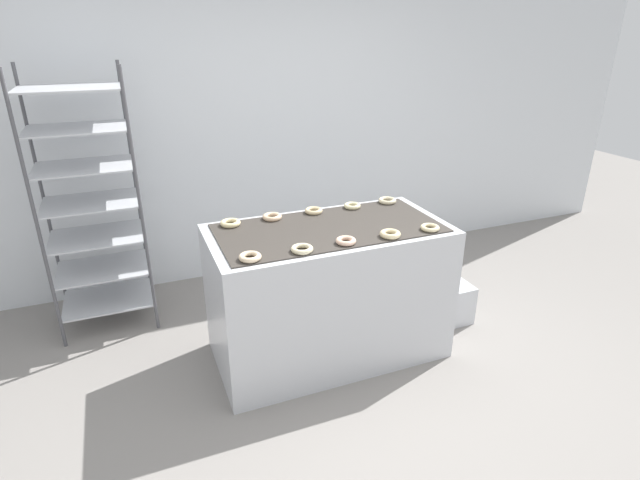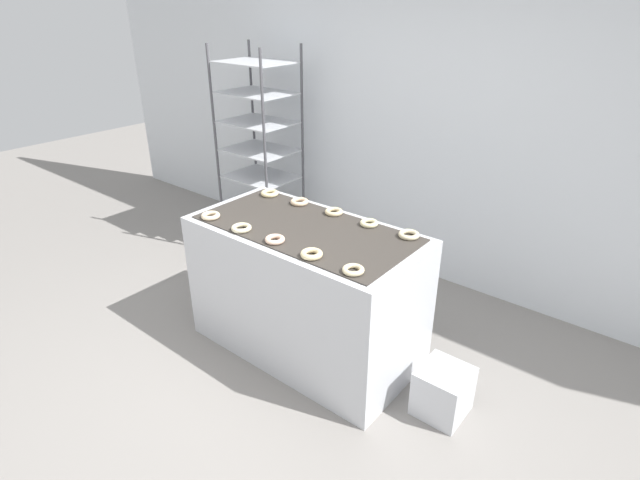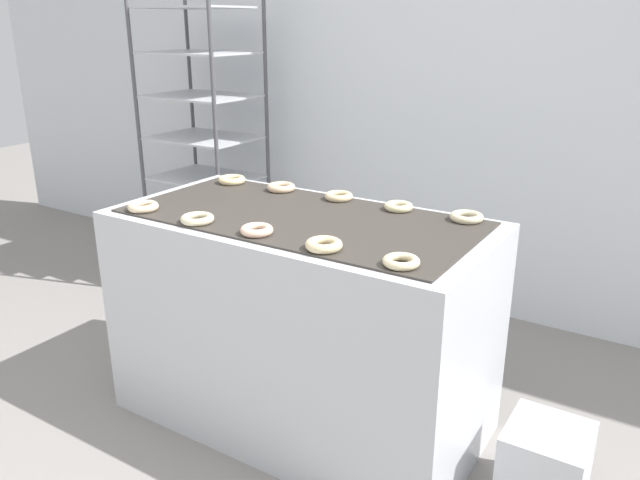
% 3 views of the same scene
% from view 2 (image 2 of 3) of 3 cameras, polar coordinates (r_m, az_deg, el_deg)
% --- Properties ---
extents(ground_plane, '(14.00, 14.00, 0.00)m').
position_cam_2_polar(ground_plane, '(3.29, -9.03, -17.16)').
color(ground_plane, gray).
extents(wall_back, '(8.00, 0.05, 2.80)m').
position_cam_2_polar(wall_back, '(4.19, 11.95, 14.01)').
color(wall_back, silver).
rests_on(wall_back, ground_plane).
extents(fryer_machine, '(1.52, 0.77, 0.93)m').
position_cam_2_polar(fryer_machine, '(3.36, -1.61, -5.76)').
color(fryer_machine, silver).
rests_on(fryer_machine, ground_plane).
extents(baking_rack_cart, '(0.66, 0.51, 1.88)m').
position_cam_2_polar(baking_rack_cart, '(4.71, -6.93, 10.14)').
color(baking_rack_cart, '#4C4C51').
rests_on(baking_rack_cart, ground_plane).
extents(glaze_bin, '(0.28, 0.29, 0.30)m').
position_cam_2_polar(glaze_bin, '(3.15, 13.87, -16.42)').
color(glaze_bin, silver).
rests_on(glaze_bin, ground_plane).
extents(donut_near_leftmost, '(0.12, 0.12, 0.03)m').
position_cam_2_polar(donut_near_leftmost, '(3.35, -12.40, 2.73)').
color(donut_near_leftmost, beige).
rests_on(donut_near_leftmost, fryer_machine).
extents(donut_near_left, '(0.13, 0.13, 0.03)m').
position_cam_2_polar(donut_near_left, '(3.14, -8.98, 1.37)').
color(donut_near_left, beige).
rests_on(donut_near_left, fryer_machine).
extents(donut_near_center, '(0.12, 0.12, 0.03)m').
position_cam_2_polar(donut_near_center, '(2.96, -5.18, 0.07)').
color(donut_near_center, beige).
rests_on(donut_near_center, fryer_machine).
extents(donut_near_right, '(0.13, 0.13, 0.03)m').
position_cam_2_polar(donut_near_right, '(2.78, -0.97, -1.61)').
color(donut_near_right, beige).
rests_on(donut_near_right, fryer_machine).
extents(donut_near_rightmost, '(0.12, 0.12, 0.03)m').
position_cam_2_polar(donut_near_rightmost, '(2.63, 3.82, -3.42)').
color(donut_near_rightmost, beige).
rests_on(donut_near_rightmost, fryer_machine).
extents(donut_far_leftmost, '(0.13, 0.13, 0.03)m').
position_cam_2_polar(donut_far_leftmost, '(3.67, -5.77, 5.34)').
color(donut_far_leftmost, beige).
rests_on(donut_far_leftmost, fryer_machine).
extents(donut_far_left, '(0.13, 0.13, 0.03)m').
position_cam_2_polar(donut_far_left, '(3.50, -2.36, 4.39)').
color(donut_far_left, beige).
rests_on(donut_far_left, fryer_machine).
extents(donut_far_center, '(0.12, 0.12, 0.03)m').
position_cam_2_polar(donut_far_center, '(3.34, 1.60, 3.25)').
color(donut_far_center, beige).
rests_on(donut_far_center, fryer_machine).
extents(donut_far_right, '(0.12, 0.12, 0.03)m').
position_cam_2_polar(donut_far_right, '(3.18, 5.63, 1.94)').
color(donut_far_right, beige).
rests_on(donut_far_right, fryer_machine).
extents(donut_far_rightmost, '(0.13, 0.13, 0.03)m').
position_cam_2_polar(donut_far_rightmost, '(3.06, 10.13, 0.61)').
color(donut_far_rightmost, beige).
rests_on(donut_far_rightmost, fryer_machine).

